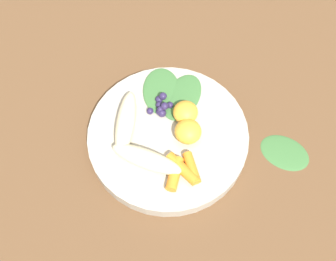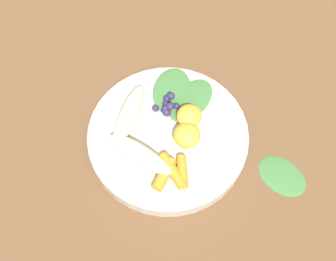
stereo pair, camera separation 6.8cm
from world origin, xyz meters
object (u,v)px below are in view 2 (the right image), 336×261
banana_peeled_left (140,154)px  orange_segment_near (189,116)px  bowl (168,137)px  banana_peeled_right (129,114)px  kale_leaf_stray (282,175)px

banana_peeled_left → orange_segment_near: bearing=74.9°
orange_segment_near → bowl: bearing=-50.5°
bowl → banana_peeled_right: banana_peeled_right is taller
bowl → banana_peeled_right: (-0.02, -0.07, 0.03)m
bowl → kale_leaf_stray: bowl is taller
banana_peeled_right → orange_segment_near: same height
bowl → banana_peeled_left: (0.05, -0.04, 0.03)m
bowl → banana_peeled_left: bearing=-40.3°
bowl → orange_segment_near: (-0.03, 0.03, 0.03)m
bowl → banana_peeled_right: 0.07m
banana_peeled_right → kale_leaf_stray: bearing=88.4°
banana_peeled_left → kale_leaf_stray: size_ratio=1.38×
banana_peeled_left → kale_leaf_stray: 0.23m
banana_peeled_left → kale_leaf_stray: bearing=29.0°
bowl → kale_leaf_stray: size_ratio=3.17×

